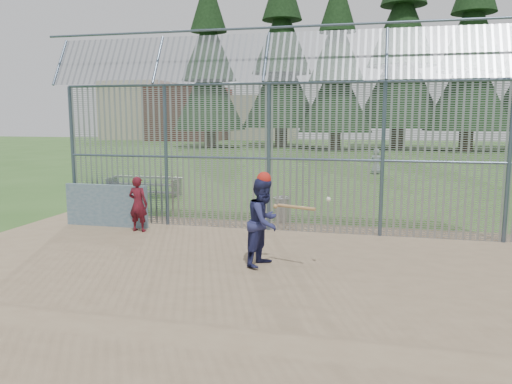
% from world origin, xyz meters
% --- Properties ---
extents(ground, '(120.00, 120.00, 0.00)m').
position_xyz_m(ground, '(0.00, 0.00, 0.00)').
color(ground, '#2D511E').
rests_on(ground, ground).
extents(dirt_infield, '(14.00, 10.00, 0.02)m').
position_xyz_m(dirt_infield, '(0.00, -0.50, 0.01)').
color(dirt_infield, '#756047').
rests_on(dirt_infield, ground).
extents(dugout_wall, '(2.50, 0.12, 1.20)m').
position_xyz_m(dugout_wall, '(-4.60, 2.90, 0.62)').
color(dugout_wall, '#38566B').
rests_on(dugout_wall, dirt_infield).
extents(batter, '(0.92, 1.06, 1.85)m').
position_xyz_m(batter, '(0.59, 0.23, 0.95)').
color(batter, navy).
rests_on(batter, dirt_infield).
extents(onlooker, '(0.58, 0.41, 1.51)m').
position_xyz_m(onlooker, '(-3.42, 2.51, 0.77)').
color(onlooker, maroon).
rests_on(onlooker, dirt_infield).
extents(bg_kid_standing, '(0.78, 0.61, 1.40)m').
position_xyz_m(bg_kid_standing, '(2.89, 18.43, 0.70)').
color(bg_kid_standing, slate).
rests_on(bg_kid_standing, ground).
extents(batting_gear, '(1.53, 0.47, 0.73)m').
position_xyz_m(batting_gear, '(0.71, 0.21, 1.77)').
color(batting_gear, '#B42118').
rests_on(batting_gear, ground).
extents(trash_can, '(0.56, 0.56, 0.82)m').
position_xyz_m(trash_can, '(0.15, 4.72, 0.38)').
color(trash_can, '#95979D').
rests_on(trash_can, ground).
extents(bleacher, '(3.00, 0.95, 0.72)m').
position_xyz_m(bleacher, '(-6.15, 8.44, 0.41)').
color(bleacher, gray).
rests_on(bleacher, ground).
extents(backstop_fence, '(20.09, 0.81, 5.30)m').
position_xyz_m(backstop_fence, '(1.81, 3.43, 2.36)').
color(backstop_fence, '#47566B').
rests_on(backstop_fence, ground).
extents(conifer_row, '(38.48, 12.26, 20.20)m').
position_xyz_m(conifer_row, '(1.93, 41.51, 10.83)').
color(conifer_row, '#332319').
rests_on(conifer_row, ground).
extents(distant_buildings, '(26.50, 10.50, 8.00)m').
position_xyz_m(distant_buildings, '(-23.18, 56.49, 3.60)').
color(distant_buildings, brown).
rests_on(distant_buildings, ground).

